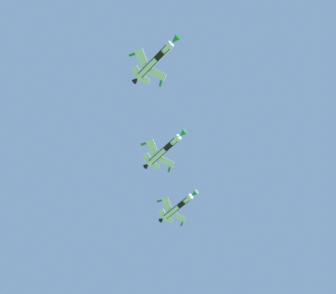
% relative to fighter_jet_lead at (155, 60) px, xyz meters
% --- Properties ---
extents(fighter_jet_lead, '(14.31, 11.06, 4.98)m').
position_rel_fighter_jet_lead_xyz_m(fighter_jet_lead, '(0.00, 0.00, 0.00)').
color(fighter_jet_lead, silver).
extents(fighter_jet_left_wing, '(14.31, 11.04, 5.01)m').
position_rel_fighter_jet_lead_xyz_m(fighter_jet_left_wing, '(-5.55, 24.29, -2.71)').
color(fighter_jet_left_wing, silver).
extents(fighter_jet_right_wing, '(14.31, 10.98, 5.13)m').
position_rel_fighter_jet_lead_xyz_m(fighter_jet_right_wing, '(-9.08, 47.88, -0.29)').
color(fighter_jet_right_wing, silver).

